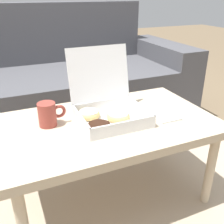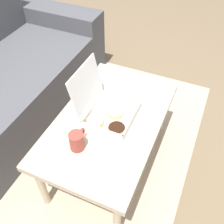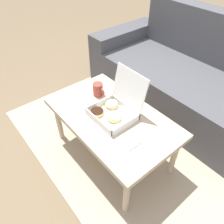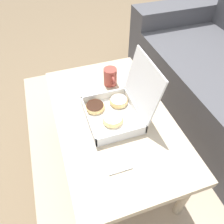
# 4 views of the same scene
# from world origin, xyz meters

# --- Properties ---
(ground_plane) EXTENTS (12.00, 12.00, 0.00)m
(ground_plane) POSITION_xyz_m (0.00, 0.00, 0.00)
(ground_plane) COLOR #756047
(area_rug) EXTENTS (2.24, 2.03, 0.01)m
(area_rug) POSITION_xyz_m (0.00, 0.30, 0.01)
(area_rug) COLOR tan
(area_rug) RESTS_ON ground_plane
(coffee_table) EXTENTS (1.01, 0.61, 0.46)m
(coffee_table) POSITION_xyz_m (0.00, -0.18, 0.41)
(coffee_table) COLOR #C6B293
(coffee_table) RESTS_ON ground_plane
(pastry_box) EXTENTS (0.31, 0.33, 0.32)m
(pastry_box) POSITION_xyz_m (-0.01, -0.16, 0.51)
(pastry_box) COLOR white
(pastry_box) RESTS_ON coffee_table
(coffee_mug) EXTENTS (0.13, 0.08, 0.11)m
(coffee_mug) POSITION_xyz_m (-0.26, -0.10, 0.51)
(coffee_mug) COLOR #993D33
(coffee_mug) RESTS_ON coffee_table
(napkin_stack) EXTENTS (0.11, 0.11, 0.01)m
(napkin_stack) POSITION_xyz_m (0.27, -0.25, 0.46)
(napkin_stack) COLOR white
(napkin_stack) RESTS_ON coffee_table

